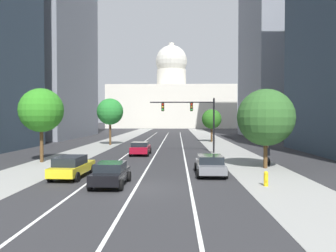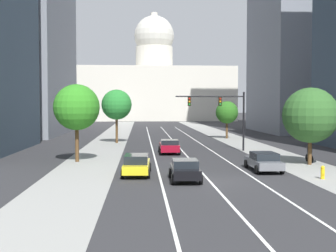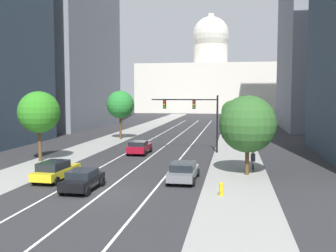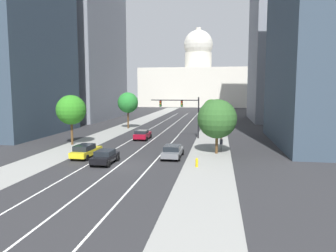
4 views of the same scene
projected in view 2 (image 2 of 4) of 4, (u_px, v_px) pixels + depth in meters
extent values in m
plane|color=#2B2B2D|center=(170.00, 137.00, 68.34)|extent=(400.00, 400.00, 0.00)
cube|color=gray|center=(111.00, 140.00, 62.82)|extent=(4.83, 130.00, 0.01)
cube|color=gray|center=(232.00, 139.00, 63.90)|extent=(4.83, 130.00, 0.01)
cube|color=white|center=(152.00, 146.00, 53.19)|extent=(0.16, 90.00, 0.01)
cube|color=white|center=(178.00, 146.00, 53.39)|extent=(0.16, 90.00, 0.01)
cube|color=white|center=(204.00, 146.00, 53.58)|extent=(0.16, 90.00, 0.01)
cube|color=gray|center=(17.00, 20.00, 74.30)|extent=(15.70, 27.94, 38.52)
cube|color=beige|center=(154.00, 94.00, 144.79)|extent=(49.49, 27.73, 16.66)
cylinder|color=beige|center=(154.00, 58.00, 144.22)|extent=(12.05, 12.05, 7.23)
sphere|color=beige|center=(154.00, 36.00, 143.87)|extent=(12.99, 12.99, 12.99)
cylinder|color=beige|center=(154.00, 18.00, 143.59)|extent=(2.34, 2.34, 3.25)
cube|color=black|center=(185.00, 171.00, 28.76)|extent=(1.80, 4.03, 0.60)
cube|color=black|center=(185.00, 163.00, 28.69)|extent=(1.63, 2.06, 0.48)
cylinder|color=black|center=(171.00, 173.00, 30.09)|extent=(0.23, 0.64, 0.64)
cylinder|color=black|center=(196.00, 173.00, 30.18)|extent=(0.23, 0.64, 0.64)
cylinder|color=black|center=(173.00, 180.00, 27.38)|extent=(0.23, 0.64, 0.64)
cylinder|color=black|center=(201.00, 179.00, 27.46)|extent=(0.23, 0.64, 0.64)
cube|color=maroon|center=(169.00, 147.00, 44.78)|extent=(1.88, 4.15, 0.68)
cube|color=black|center=(170.00, 142.00, 44.14)|extent=(1.72, 1.96, 0.47)
cylinder|color=black|center=(160.00, 149.00, 46.15)|extent=(0.22, 0.64, 0.64)
cylinder|color=black|center=(177.00, 149.00, 46.26)|extent=(0.22, 0.64, 0.64)
cylinder|color=black|center=(161.00, 152.00, 43.34)|extent=(0.22, 0.64, 0.64)
cylinder|color=black|center=(179.00, 152.00, 43.45)|extent=(0.22, 0.64, 0.64)
cube|color=yellow|center=(137.00, 166.00, 31.25)|extent=(1.94, 4.83, 0.59)
cube|color=black|center=(136.00, 159.00, 30.76)|extent=(1.70, 2.50, 0.58)
cylinder|color=black|center=(126.00, 167.00, 32.86)|extent=(0.25, 0.65, 0.64)
cylinder|color=black|center=(150.00, 167.00, 32.89)|extent=(0.25, 0.65, 0.64)
cylinder|color=black|center=(123.00, 174.00, 29.63)|extent=(0.25, 0.65, 0.64)
cylinder|color=black|center=(149.00, 174.00, 29.66)|extent=(0.25, 0.65, 0.64)
cube|color=slate|center=(263.00, 163.00, 33.16)|extent=(1.88, 4.78, 0.56)
cube|color=black|center=(264.00, 156.00, 32.89)|extent=(1.71, 2.34, 0.53)
cylinder|color=black|center=(246.00, 164.00, 34.74)|extent=(0.22, 0.64, 0.64)
cylinder|color=black|center=(269.00, 164.00, 34.84)|extent=(0.22, 0.64, 0.64)
cylinder|color=black|center=(257.00, 170.00, 31.50)|extent=(0.22, 0.64, 0.64)
cylinder|color=black|center=(282.00, 170.00, 31.60)|extent=(0.22, 0.64, 0.64)
cylinder|color=black|center=(244.00, 121.00, 47.56)|extent=(0.20, 0.20, 6.34)
cylinder|color=black|center=(210.00, 96.00, 47.20)|extent=(7.38, 0.14, 0.14)
cube|color=black|center=(220.00, 102.00, 47.29)|extent=(0.32, 0.28, 0.96)
sphere|color=red|center=(220.00, 99.00, 47.13)|extent=(0.20, 0.20, 0.20)
sphere|color=orange|center=(220.00, 102.00, 47.14)|extent=(0.20, 0.20, 0.20)
sphere|color=green|center=(220.00, 104.00, 47.16)|extent=(0.20, 0.20, 0.20)
cube|color=black|center=(189.00, 102.00, 47.09)|extent=(0.32, 0.28, 0.96)
sphere|color=red|center=(189.00, 99.00, 46.93)|extent=(0.20, 0.20, 0.20)
sphere|color=orange|center=(189.00, 102.00, 46.94)|extent=(0.20, 0.20, 0.20)
sphere|color=green|center=(189.00, 104.00, 46.95)|extent=(0.20, 0.20, 0.20)
cylinder|color=yellow|center=(323.00, 174.00, 29.44)|extent=(0.26, 0.26, 0.70)
sphere|color=yellow|center=(323.00, 168.00, 29.42)|extent=(0.26, 0.26, 0.26)
cylinder|color=yellow|center=(324.00, 174.00, 29.28)|extent=(0.10, 0.12, 0.10)
cylinder|color=black|center=(312.00, 159.00, 37.47)|extent=(0.05, 0.66, 0.66)
cylinder|color=black|center=(307.00, 158.00, 38.51)|extent=(0.05, 0.66, 0.66)
cube|color=black|center=(309.00, 156.00, 37.98)|extent=(0.06, 1.00, 0.36)
cube|color=#262833|center=(310.00, 149.00, 37.90)|extent=(0.36, 0.28, 0.64)
sphere|color=tan|center=(309.00, 144.00, 37.95)|extent=(0.22, 0.22, 0.22)
cylinder|color=#51381E|center=(117.00, 129.00, 57.26)|extent=(0.32, 0.32, 3.61)
sphere|color=#267B2F|center=(117.00, 105.00, 57.11)|extent=(3.92, 3.92, 3.92)
cylinder|color=#51381E|center=(227.00, 129.00, 64.83)|extent=(0.32, 0.32, 2.70)
sphere|color=#29631C|center=(227.00, 112.00, 64.70)|extent=(3.30, 3.30, 3.30)
cylinder|color=#51381E|center=(310.00, 150.00, 36.45)|extent=(0.32, 0.32, 2.50)
sphere|color=#2D5A26|center=(310.00, 115.00, 36.31)|extent=(4.58, 4.58, 4.58)
cylinder|color=#51381E|center=(77.00, 143.00, 38.27)|extent=(0.32, 0.32, 3.36)
sphere|color=#2D7F1F|center=(77.00, 107.00, 38.12)|extent=(4.00, 4.00, 4.00)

